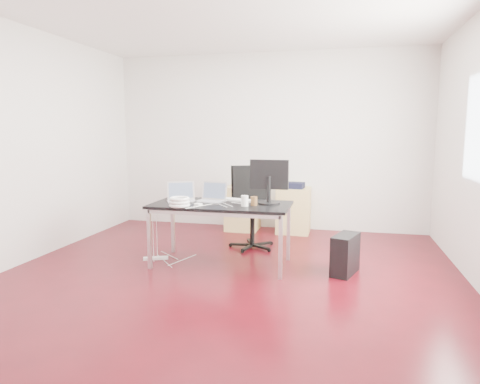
% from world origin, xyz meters
% --- Properties ---
extents(room_shell, '(5.00, 5.00, 5.00)m').
position_xyz_m(room_shell, '(0.04, 0.00, 1.40)').
color(room_shell, '#3B060D').
rests_on(room_shell, ground).
extents(desk, '(1.60, 0.80, 0.73)m').
position_xyz_m(desk, '(-0.19, 0.39, 0.68)').
color(desk, black).
rests_on(desk, ground).
extents(office_chair, '(0.63, 0.64, 1.08)m').
position_xyz_m(office_chair, '(-0.01, 1.27, 0.61)').
color(office_chair, black).
rests_on(office_chair, ground).
extents(filing_cabinet_left, '(0.50, 0.50, 0.70)m').
position_xyz_m(filing_cabinet_left, '(-0.35, 2.23, 0.35)').
color(filing_cabinet_left, tan).
rests_on(filing_cabinet_left, ground).
extents(filing_cabinet_right, '(0.50, 0.50, 0.70)m').
position_xyz_m(filing_cabinet_right, '(0.46, 2.23, 0.35)').
color(filing_cabinet_right, tan).
rests_on(filing_cabinet_right, ground).
extents(pc_tower, '(0.33, 0.49, 0.44)m').
position_xyz_m(pc_tower, '(1.23, 0.38, 0.22)').
color(pc_tower, black).
rests_on(pc_tower, ground).
extents(wastebasket, '(0.30, 0.30, 0.28)m').
position_xyz_m(wastebasket, '(-0.24, 2.25, 0.14)').
color(wastebasket, black).
rests_on(wastebasket, ground).
extents(power_strip, '(0.30, 0.17, 0.04)m').
position_xyz_m(power_strip, '(-1.03, 0.38, 0.02)').
color(power_strip, white).
rests_on(power_strip, ground).
extents(laptop_left, '(0.41, 0.38, 0.23)m').
position_xyz_m(laptop_left, '(-0.69, 0.43, 0.79)').
color(laptop_left, silver).
rests_on(laptop_left, desk).
extents(laptop_right, '(0.37, 0.31, 0.23)m').
position_xyz_m(laptop_right, '(-0.34, 0.49, 0.79)').
color(laptop_right, silver).
rests_on(laptop_right, desk).
extents(monitor, '(0.45, 0.26, 0.51)m').
position_xyz_m(monitor, '(0.35, 0.52, 1.01)').
color(monitor, black).
rests_on(monitor, desk).
extents(keyboard, '(0.46, 0.25, 0.02)m').
position_xyz_m(keyboard, '(-0.04, 0.62, 0.74)').
color(keyboard, white).
rests_on(keyboard, desk).
extents(cup_white, '(0.10, 0.10, 0.12)m').
position_xyz_m(cup_white, '(0.12, 0.28, 0.79)').
color(cup_white, white).
rests_on(cup_white, desk).
extents(cup_brown, '(0.09, 0.09, 0.10)m').
position_xyz_m(cup_brown, '(0.21, 0.36, 0.78)').
color(cup_brown, brown).
rests_on(cup_brown, desk).
extents(cable_coil, '(0.24, 0.24, 0.11)m').
position_xyz_m(cable_coil, '(-0.58, 0.08, 0.78)').
color(cable_coil, white).
rests_on(cable_coil, desk).
extents(power_adapter, '(0.09, 0.09, 0.03)m').
position_xyz_m(power_adapter, '(-0.40, 0.18, 0.74)').
color(power_adapter, white).
rests_on(power_adapter, desk).
extents(speaker, '(0.10, 0.09, 0.18)m').
position_xyz_m(speaker, '(-0.42, 2.16, 0.79)').
color(speaker, '#9E9E9E').
rests_on(speaker, filing_cabinet_left).
extents(navy_garment, '(0.33, 0.27, 0.09)m').
position_xyz_m(navy_garment, '(0.46, 2.18, 0.74)').
color(navy_garment, black).
rests_on(navy_garment, filing_cabinet_right).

